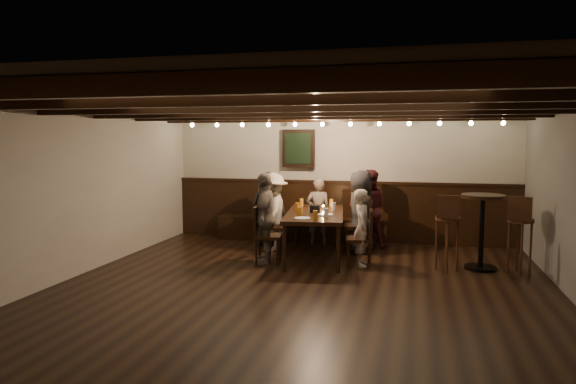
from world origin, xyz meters
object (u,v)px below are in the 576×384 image
(person_bench_right, at_px, (368,209))
(bar_stool_left, at_px, (447,242))
(person_right_near, at_px, (361,212))
(chair_left_near, at_px, (275,236))
(person_left_near, at_px, (273,212))
(person_left_far, at_px, (265,218))
(chair_left_far, at_px, (267,246))
(person_bench_centre, at_px, (318,211))
(person_bench_left, at_px, (268,208))
(dining_table, at_px, (315,216))
(high_top_table, at_px, (482,220))
(person_right_far, at_px, (362,228))
(chair_right_near, at_px, (359,235))
(chair_right_far, at_px, (360,249))
(bar_stool_right, at_px, (520,245))

(person_bench_right, relative_size, bar_stool_left, 1.23)
(person_right_near, bearing_deg, chair_left_near, 90.00)
(person_left_near, relative_size, person_left_far, 0.96)
(chair_left_far, bearing_deg, person_bench_centre, 154.40)
(person_bench_left, relative_size, person_left_near, 0.99)
(dining_table, distance_m, chair_left_near, 0.95)
(dining_table, bearing_deg, chair_left_near, 147.93)
(person_bench_right, distance_m, high_top_table, 2.11)
(person_left_near, height_order, person_right_far, person_left_near)
(chair_left_far, relative_size, person_bench_left, 0.66)
(person_bench_centre, distance_m, person_right_far, 1.68)
(person_bench_centre, height_order, bar_stool_left, person_bench_centre)
(dining_table, height_order, chair_left_far, chair_left_far)
(chair_left_far, bearing_deg, person_right_near, 121.50)
(dining_table, xyz_separation_m, person_bench_right, (0.77, 1.01, 0.01))
(person_left_far, bearing_deg, chair_left_near, 177.97)
(chair_right_near, relative_size, person_bench_right, 0.69)
(person_right_near, xyz_separation_m, person_right_far, (0.12, -0.89, -0.12))
(chair_right_far, height_order, person_right_far, person_right_far)
(person_left_far, distance_m, person_right_near, 1.75)
(person_right_far, height_order, bar_stool_left, person_right_far)
(person_bench_right, relative_size, high_top_table, 1.24)
(high_top_table, bearing_deg, person_bench_centre, 156.20)
(chair_left_near, relative_size, person_left_far, 0.61)
(person_bench_left, distance_m, person_bench_centre, 0.91)
(chair_right_near, relative_size, high_top_table, 0.86)
(person_bench_right, height_order, person_left_far, person_left_far)
(chair_left_far, relative_size, person_right_far, 0.76)
(chair_left_far, bearing_deg, person_left_near, -178.02)
(chair_right_far, height_order, person_left_far, person_left_far)
(chair_right_far, height_order, person_bench_centre, person_bench_centre)
(dining_table, bearing_deg, person_left_near, 149.04)
(chair_left_near, bearing_deg, high_top_table, 73.82)
(dining_table, distance_m, person_bench_centre, 1.05)
(person_bench_left, height_order, person_bench_right, person_bench_right)
(person_bench_centre, relative_size, bar_stool_right, 1.07)
(chair_left_near, distance_m, person_left_near, 0.42)
(chair_left_near, xyz_separation_m, bar_stool_right, (3.81, -0.65, 0.16))
(chair_left_far, height_order, person_bench_left, person_bench_left)
(person_bench_centre, bearing_deg, person_left_near, 38.66)
(dining_table, height_order, chair_right_near, chair_right_near)
(person_bench_centre, bearing_deg, chair_right_far, 115.58)
(dining_table, relative_size, person_bench_centre, 1.72)
(person_right_near, bearing_deg, high_top_table, -118.09)
(dining_table, xyz_separation_m, person_right_near, (0.68, 0.55, 0.02))
(person_left_near, bearing_deg, person_bench_centre, 128.66)
(person_bench_right, height_order, bar_stool_left, person_bench_right)
(dining_table, xyz_separation_m, bar_stool_left, (2.04, -0.35, -0.27))
(person_bench_centre, relative_size, person_right_near, 0.87)
(bar_stool_right, bearing_deg, bar_stool_left, -159.70)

